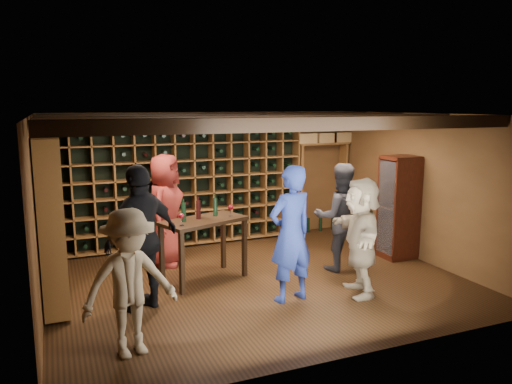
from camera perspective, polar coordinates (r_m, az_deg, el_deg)
name	(u,v)px	position (r m, az deg, el deg)	size (l,w,h in m)	color
ground	(258,281)	(7.68, 0.23, -10.14)	(6.00, 6.00, 0.00)	#321E0E
room_shell	(257,120)	(7.26, 0.09, 8.23)	(6.00, 6.00, 6.00)	brown
wine_rack_back	(184,186)	(9.38, -8.23, 0.73)	(4.65, 0.30, 2.20)	brown
wine_rack_left	(51,211)	(7.63, -22.37, -2.06)	(0.30, 2.65, 2.20)	brown
crate_shelf	(322,157)	(10.42, 7.59, 3.98)	(1.20, 0.32, 2.07)	brown
display_cabinet	(398,209)	(8.96, 15.97, -1.91)	(0.55, 0.50, 1.75)	#38130B
man_blue_shirt	(291,234)	(6.71, 3.99, -4.81)	(0.68, 0.45, 1.86)	navy
man_grey_suit	(340,217)	(8.09, 9.58, -2.85)	(0.84, 0.66, 1.73)	black
guest_red_floral	(165,210)	(8.34, -10.33, -2.05)	(0.91, 0.59, 1.85)	maroon
guest_woman_black	(142,238)	(6.57, -12.90, -5.16)	(1.12, 0.47, 1.91)	black
guest_khaki	(130,283)	(5.47, -14.26, -10.07)	(1.03, 0.59, 1.59)	gray
guest_beige	(361,236)	(7.12, 11.91, -4.99)	(1.54, 0.49, 1.66)	tan
tasting_table	(204,227)	(7.52, -6.01, -3.98)	(1.40, 1.02, 1.23)	black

